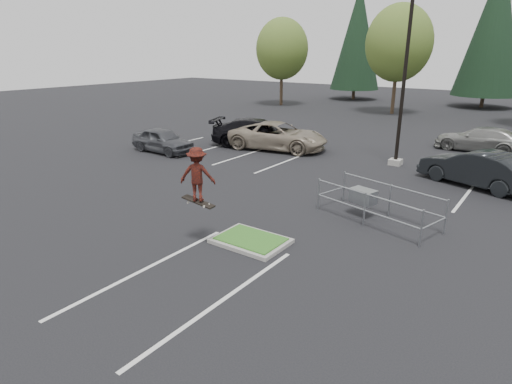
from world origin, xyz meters
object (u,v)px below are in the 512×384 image
Objects in this scene: conif_b at (494,27)px; car_l_tan at (277,136)px; conif_a at (357,37)px; car_r_charc at (477,168)px; decid_b at (399,46)px; car_l_grey at (163,140)px; car_far_silver at (480,139)px; light_pole at (405,74)px; decid_a at (282,51)px; cart_corral at (367,197)px; car_l_black at (257,133)px; skateboarder at (197,175)px.

car_l_tan is (-6.50, -29.00, -7.04)m from conif_b.
conif_b reaches higher than car_l_tan.
car_r_charc is at bearing -57.93° from conif_a.
decid_b is 11.78m from conif_b.
car_l_grey is 0.85× the size of car_r_charc.
decid_b is at bearing -49.83° from conif_a.
conif_b is at bearing -170.18° from car_far_silver.
car_l_grey is at bearing -103.13° from decid_b.
conif_a reaches higher than decid_b.
conif_b reaches higher than car_r_charc.
conif_b is (-0.50, 28.50, 3.29)m from light_pole.
car_far_silver is at bearing -29.29° from decid_a.
decid_a is 33.11m from cart_corral.
car_l_black is at bearing -176.63° from light_pole.
decid_a reaches higher than skateboarder.
decid_b is 1.96× the size of car_far_silver.
light_pole is at bearing -62.62° from conif_a.
cart_corral is 1.09× the size of car_l_grey.
car_far_silver is (17.44, -22.00, -6.38)m from conif_a.
decid_a is 12.02m from decid_b.
skateboarder is at bearing -72.66° from conif_a.
skateboarder is 14.30m from car_l_black.
skateboarder is (-1.70, -13.00, -2.33)m from light_pole.
car_r_charc is at bearing -81.48° from conif_b.
light_pole reaches higher than decid_a.
conif_b reaches higher than car_l_black.
car_r_charc reaches higher than cart_corral.
light_pole is at bearing -106.21° from car_l_black.
car_r_charc is at bearing -40.99° from decid_a.
car_l_grey is (-5.49, -23.53, -5.35)m from decid_b.
decid_b is 28.11m from cart_corral.
decid_b is at bearing -25.54° from car_l_black.
conif_b is 23.85m from car_far_silver.
decid_a is 30.20m from car_r_charc.
car_l_grey is at bearing -74.22° from decid_a.
car_far_silver is at bearing -52.98° from decid_b.
car_r_charc is at bearing 83.80° from cart_corral.
conif_a reaches higher than car_l_grey.
conif_b is at bearing -23.89° from car_l_tan.
light_pole reaches higher than car_l_tan.
conif_a reaches higher than decid_a.
car_l_black is (-1.50, 0.00, 0.03)m from car_l_tan.
conif_b is at bearing -120.76° from skateboarder.
conif_b is (14.00, 0.50, 0.75)m from conif_a.
car_l_black is (10.01, -18.53, -4.75)m from decid_a.
car_far_silver is (9.94, 6.50, -0.10)m from car_l_tan.
decid_b reaches higher than decid_a.
skateboarder reaches higher than car_far_silver.
conif_a is 2.72× the size of car_r_charc.
decid_a is 25.07m from car_far_silver.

